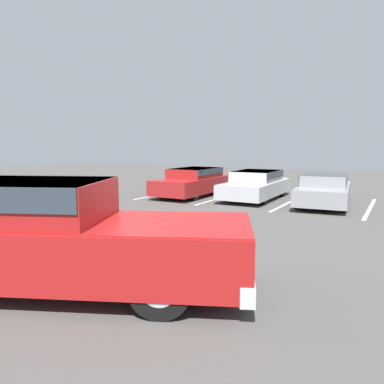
{
  "coord_description": "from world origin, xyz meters",
  "views": [
    {
      "loc": [
        4.91,
        -4.8,
        2.31
      ],
      "look_at": [
        -0.11,
        4.12,
        1.0
      ],
      "focal_mm": 35.0,
      "sensor_mm": 36.0,
      "label": 1
    }
  ],
  "objects": [
    {
      "name": "stall_stripe_d",
      "position": [
        3.97,
        10.01,
        0.0
      ],
      "size": [
        0.12,
        5.03,
        0.01
      ],
      "primitive_type": "cube",
      "color": "white",
      "rests_on": "ground_plane"
    },
    {
      "name": "parked_sedan_b",
      "position": [
        -0.46,
        10.25,
        0.64
      ],
      "size": [
        1.86,
        4.47,
        1.19
      ],
      "rotation": [
        0.0,
        0.0,
        -1.56
      ],
      "color": "#B7BABF",
      "rests_on": "ground_plane"
    },
    {
      "name": "parked_sedan_a",
      "position": [
        -3.29,
        9.97,
        0.66
      ],
      "size": [
        1.83,
        4.79,
        1.23
      ],
      "rotation": [
        0.0,
        0.0,
        -1.57
      ],
      "color": "maroon",
      "rests_on": "ground_plane"
    },
    {
      "name": "stall_stripe_b",
      "position": [
        -1.89,
        10.01,
        0.0
      ],
      "size": [
        0.12,
        5.03,
        0.01
      ],
      "primitive_type": "cube",
      "color": "white",
      "rests_on": "ground_plane"
    },
    {
      "name": "ground_plane",
      "position": [
        0.0,
        0.0,
        0.0
      ],
      "size": [
        60.0,
        60.0,
        0.0
      ],
      "primitive_type": "plane",
      "color": "#4C4947"
    },
    {
      "name": "stall_stripe_c",
      "position": [
        1.04,
        10.01,
        0.0
      ],
      "size": [
        0.12,
        5.03,
        0.01
      ],
      "primitive_type": "cube",
      "color": "white",
      "rests_on": "ground_plane"
    },
    {
      "name": "parked_sedan_c",
      "position": [
        2.37,
        9.92,
        0.63
      ],
      "size": [
        2.17,
        4.37,
        1.17
      ],
      "rotation": [
        0.0,
        0.0,
        -1.47
      ],
      "color": "gray",
      "rests_on": "ground_plane"
    },
    {
      "name": "stall_stripe_a",
      "position": [
        -4.82,
        10.01,
        0.0
      ],
      "size": [
        0.12,
        5.03,
        0.01
      ],
      "primitive_type": "cube",
      "color": "white",
      "rests_on": "ground_plane"
    },
    {
      "name": "pickup_truck",
      "position": [
        0.2,
        -0.85,
        0.87
      ],
      "size": [
        6.42,
        4.26,
        1.75
      ],
      "rotation": [
        0.0,
        0.0,
        0.42
      ],
      "color": "#A51919",
      "rests_on": "ground_plane"
    },
    {
      "name": "traffic_cone",
      "position": [
        -4.53,
        2.64,
        0.22
      ],
      "size": [
        0.4,
        0.4,
        0.49
      ],
      "color": "black",
      "rests_on": "ground_plane"
    }
  ]
}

